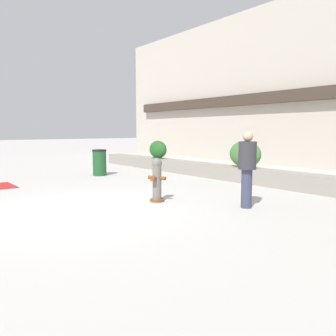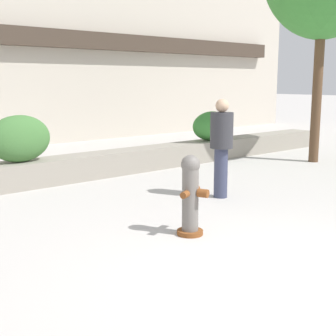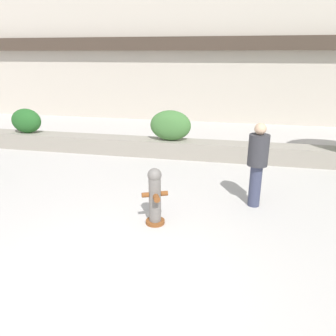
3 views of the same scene
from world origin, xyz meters
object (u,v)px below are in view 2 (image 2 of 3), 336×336
hedge_bush_2 (212,126)px  pedestrian (221,142)px  hedge_bush_1 (19,139)px  fire_hydrant (191,194)px

hedge_bush_2 → pedestrian: pedestrian is taller
hedge_bush_1 → fire_hydrant: (0.55, -4.18, -0.40)m
hedge_bush_1 → hedge_bush_2: size_ratio=0.99×
hedge_bush_1 → hedge_bush_2: 5.22m
hedge_bush_2 → fire_hydrant: bearing=-138.2°
hedge_bush_1 → fire_hydrant: 4.23m
pedestrian → hedge_bush_1: bearing=128.1°
fire_hydrant → pedestrian: size_ratio=0.62×
fire_hydrant → pedestrian: (1.81, 1.16, 0.44)m
fire_hydrant → pedestrian: 2.19m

